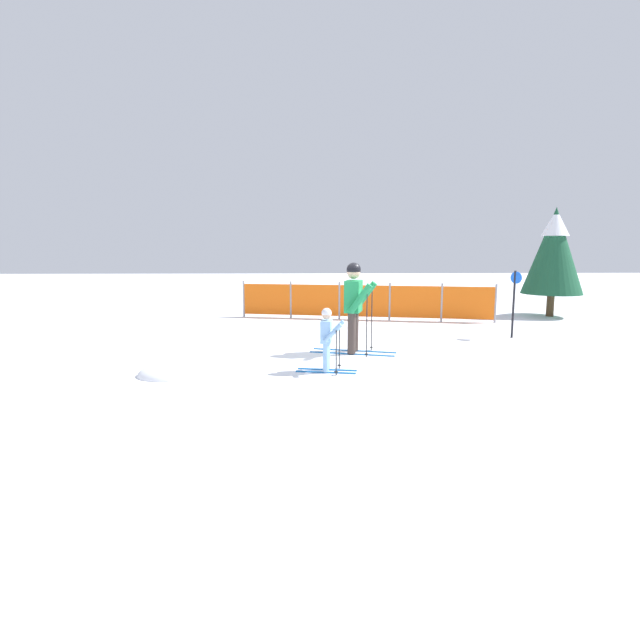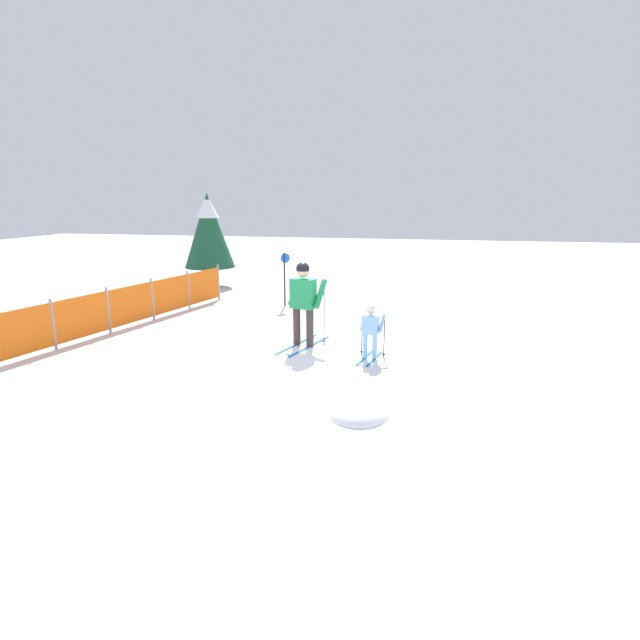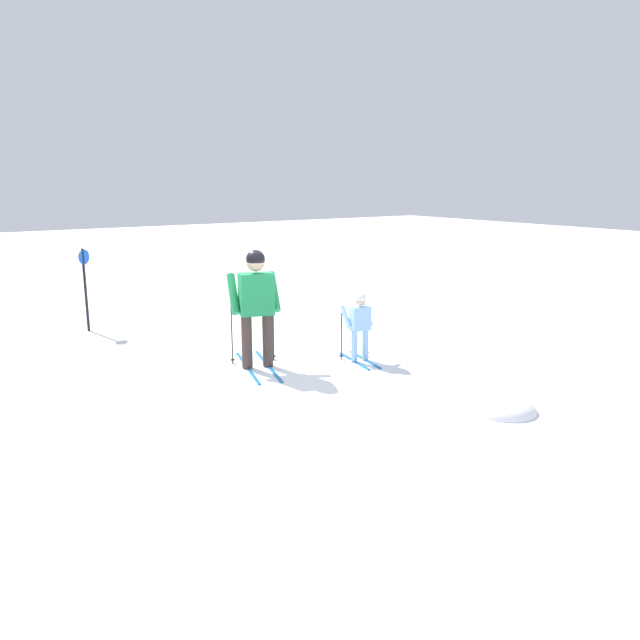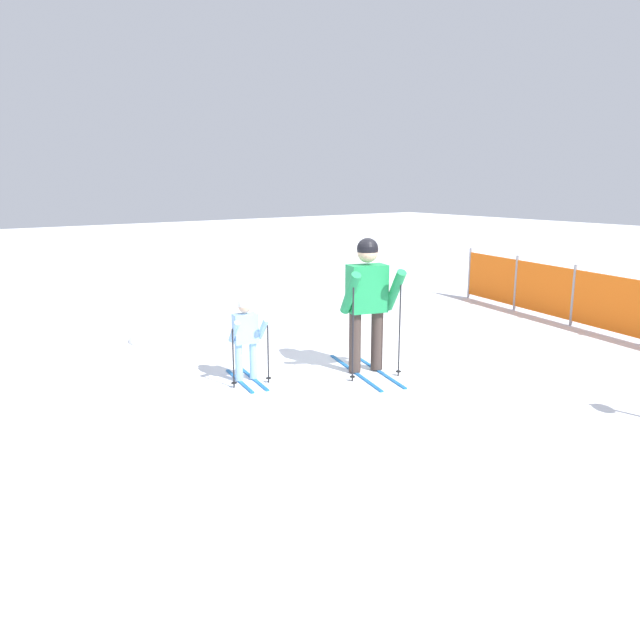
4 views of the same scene
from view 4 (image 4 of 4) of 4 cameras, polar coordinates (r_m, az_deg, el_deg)
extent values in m
plane|color=white|center=(8.66, 3.12, -4.45)|extent=(60.00, 60.00, 0.00)
cube|color=#1966B2|center=(8.61, 5.17, -4.53)|extent=(1.66, 0.51, 0.02)
cube|color=#1966B2|center=(8.48, 3.18, -4.76)|extent=(1.66, 0.51, 0.02)
cylinder|color=#3F332D|center=(8.49, 5.23, -1.85)|extent=(0.16, 0.16, 0.81)
cylinder|color=#3F332D|center=(8.36, 3.21, -2.05)|extent=(0.16, 0.16, 0.81)
cube|color=#1E8C4C|center=(8.27, 4.31, 2.89)|extent=(0.42, 0.56, 0.63)
cylinder|color=#1E8C4C|center=(8.24, 6.85, 2.72)|extent=(0.50, 0.25, 0.60)
cylinder|color=#1E8C4C|center=(7.98, 2.80, 2.46)|extent=(0.50, 0.25, 0.60)
sphere|color=#D8AD8C|center=(8.21, 4.37, 6.18)|extent=(0.27, 0.27, 0.27)
sphere|color=black|center=(8.20, 4.37, 6.51)|extent=(0.28, 0.28, 0.28)
cylinder|color=black|center=(8.24, 7.29, -0.89)|extent=(0.02, 0.02, 1.26)
cylinder|color=black|center=(8.39, 7.18, -4.69)|extent=(0.07, 0.07, 0.01)
cylinder|color=black|center=(7.96, 3.03, -1.28)|extent=(0.02, 0.02, 1.26)
cylinder|color=black|center=(8.12, 2.98, -5.20)|extent=(0.07, 0.07, 0.01)
cube|color=#1966B2|center=(8.22, -6.08, -5.38)|extent=(1.02, 0.23, 0.02)
cube|color=#1966B2|center=(8.17, -7.38, -5.55)|extent=(1.02, 0.23, 0.02)
cylinder|color=#8CBFF2|center=(8.15, -6.12, -3.68)|extent=(0.10, 0.10, 0.49)
cylinder|color=#8CBFF2|center=(8.09, -7.43, -3.84)|extent=(0.10, 0.10, 0.49)
cube|color=#8CBFF2|center=(8.01, -6.86, -0.78)|extent=(0.23, 0.33, 0.38)
cylinder|color=#8CBFF2|center=(7.94, -5.25, -0.77)|extent=(0.33, 0.13, 0.34)
cylinder|color=#8CBFF2|center=(7.82, -7.85, -1.05)|extent=(0.33, 0.13, 0.34)
sphere|color=#D8AD8C|center=(7.95, -6.91, 1.24)|extent=(0.16, 0.16, 0.16)
sphere|color=white|center=(7.94, -6.92, 1.44)|extent=(0.17, 0.17, 0.17)
cylinder|color=black|center=(7.99, -4.76, -3.13)|extent=(0.02, 0.02, 0.76)
cylinder|color=black|center=(8.08, -4.72, -5.31)|extent=(0.07, 0.07, 0.01)
cylinder|color=black|center=(7.84, -7.94, -3.51)|extent=(0.02, 0.02, 0.76)
cylinder|color=black|center=(7.93, -7.87, -5.73)|extent=(0.07, 0.07, 0.01)
cylinder|color=gray|center=(14.09, 13.53, 4.20)|extent=(0.06, 0.06, 1.10)
cylinder|color=gray|center=(12.97, 17.48, 3.25)|extent=(0.06, 0.06, 1.10)
cylinder|color=gray|center=(11.94, 22.15, 2.11)|extent=(0.06, 0.06, 1.10)
cube|color=orange|center=(13.52, 15.42, 3.74)|extent=(1.45, 0.33, 0.92)
cube|color=orange|center=(12.44, 19.72, 2.70)|extent=(1.45, 0.33, 0.92)
cube|color=orange|center=(11.45, 24.79, 1.46)|extent=(1.45, 0.33, 0.92)
ellipsoid|color=white|center=(10.43, -14.61, -1.87)|extent=(1.05, 0.89, 0.42)
camera|label=1|loc=(8.53, -68.29, 1.82)|focal=28.00mm
camera|label=2|loc=(16.49, -27.30, 13.26)|focal=28.00mm
camera|label=3|loc=(17.31, -2.31, 13.64)|focal=35.00mm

